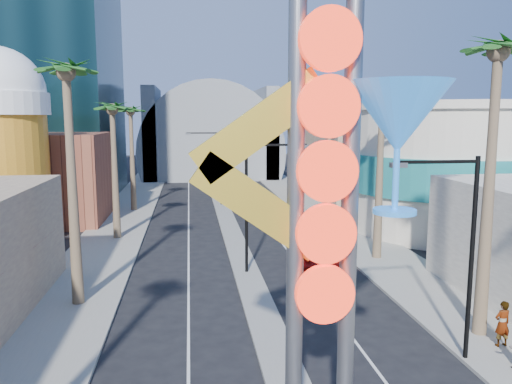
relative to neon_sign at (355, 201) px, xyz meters
The scene contains 20 objects.
sidewalk_west 34.43m from the neon_sign, 107.85° to the left, with size 5.00×100.00×0.15m, color gray.
sidewalk_east 33.97m from the neon_sign, 74.84° to the left, with size 5.00×100.00×0.15m, color gray.
median 35.79m from the neon_sign, 91.33° to the left, with size 1.60×84.00×0.15m, color gray.
brick_filler_west 39.01m from the neon_sign, 115.64° to the left, with size 10.00×10.00×8.00m, color brown.
filler_east 47.58m from the neon_sign, 71.37° to the left, with size 10.00×20.00×10.00m, color #957460.
beer_mug 32.39m from the neon_sign, 123.38° to the left, with size 7.00×7.00×14.50m.
turquoise_building 32.10m from the neon_sign, 57.56° to the left, with size 16.60×16.60×10.60m.
canopy 69.11m from the neon_sign, 90.68° to the left, with size 22.00×16.00×22.00m.
neon_sign is the anchor object (origin of this frame).
streetlight_0 17.21m from the neon_sign, 90.90° to the left, with size 3.79×0.25×8.00m.
streetlight_1 41.13m from the neon_sign, 91.90° to the left, with size 3.79×0.25×8.00m.
streetlight_2 8.15m from the neon_sign, 40.46° to the left, with size 3.45×0.25×8.00m.
palm_1 16.70m from the neon_sign, 126.98° to the left, with size 2.40×2.40×12.70m.
palm_2 28.85m from the neon_sign, 109.95° to the left, with size 2.40×2.40×11.20m.
palm_3 40.31m from the neon_sign, 104.11° to the left, with size 2.40×2.40×11.20m.
palm_5 11.50m from the neon_sign, 40.70° to the left, with size 2.40×2.40×13.20m.
palm_6 20.89m from the neon_sign, 66.74° to the left, with size 2.40×2.40×11.70m.
palm_7 32.29m from the neon_sign, 75.23° to the left, with size 2.40×2.40×12.70m.
red_pickup 19.97m from the neon_sign, 78.38° to the left, with size 2.44×5.30×1.47m, color #9A0D0B.
pedestrian_a 11.89m from the neon_sign, 34.56° to the left, with size 0.70×0.46×1.91m, color gray.
Camera 1 is at (-3.30, -9.02, 9.38)m, focal length 35.00 mm.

